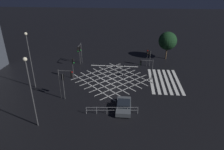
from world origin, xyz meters
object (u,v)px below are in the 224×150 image
object	(u,v)px
traffic_light_se_cross	(150,55)
street_lamp_east	(29,52)
traffic_light_ne_main	(79,50)
traffic_light_se_main	(147,54)
street_tree_near	(168,41)
traffic_light_nw_cross	(66,78)
traffic_light_median_north	(73,64)
street_lamp_west	(30,83)
waiting_car	(124,106)
traffic_light_nw_main	(63,81)
traffic_light_median_south	(146,65)
traffic_light_ne_cross	(80,51)

from	to	relation	value
traffic_light_se_cross	street_lamp_east	size ratio (longest dim) A/B	0.37
traffic_light_ne_main	traffic_light_se_main	world-z (taller)	traffic_light_ne_main
traffic_light_ne_main	street_tree_near	distance (m)	18.66
traffic_light_nw_cross	street_lamp_east	distance (m)	7.31
traffic_light_median_north	street_lamp_west	distance (m)	13.17
traffic_light_median_north	traffic_light_nw_cross	size ratio (longest dim) A/B	0.82
traffic_light_ne_main	street_lamp_east	bearing A→B (deg)	-27.36
traffic_light_median_north	street_tree_near	distance (m)	20.98
traffic_light_ne_main	waiting_car	bearing A→B (deg)	32.40
traffic_light_nw_main	street_tree_near	world-z (taller)	street_tree_near
traffic_light_median_south	traffic_light_nw_main	size ratio (longest dim) A/B	0.92
traffic_light_nw_main	traffic_light_se_cross	bearing A→B (deg)	-44.34
traffic_light_ne_main	traffic_light_nw_main	size ratio (longest dim) A/B	1.07
traffic_light_se_cross	street_lamp_east	distance (m)	21.89
traffic_light_ne_cross	street_lamp_east	world-z (taller)	street_lamp_east
traffic_light_ne_main	traffic_light_median_south	bearing A→B (deg)	66.73
street_tree_near	traffic_light_median_south	bearing A→B (deg)	154.17
traffic_light_ne_cross	street_lamp_west	distance (m)	19.96
traffic_light_median_north	traffic_light_nw_cross	distance (m)	6.64
traffic_light_ne_main	traffic_light_median_north	size ratio (longest dim) A/B	1.14
traffic_light_median_south	traffic_light_ne_cross	world-z (taller)	traffic_light_ne_cross
traffic_light_median_south	waiting_car	xyz separation A→B (m)	(-9.27, 3.30, -2.13)
traffic_light_ne_main	street_tree_near	bearing A→B (deg)	106.67
traffic_light_se_cross	street_lamp_east	bearing A→B (deg)	28.91
traffic_light_median_north	traffic_light_nw_main	bearing A→B (deg)	-86.49
traffic_light_median_north	traffic_light_se_main	bearing A→B (deg)	27.55
traffic_light_median_north	street_lamp_west	size ratio (longest dim) A/B	0.43
street_tree_near	waiting_car	distance (m)	22.05
traffic_light_se_cross	traffic_light_median_north	xyz separation A→B (m)	(-6.71, 13.50, 0.33)
street_lamp_west	waiting_car	xyz separation A→B (m)	(4.19, -10.03, -5.09)
traffic_light_se_cross	waiting_car	xyz separation A→B (m)	(-15.31, 4.49, -1.78)
traffic_light_median_north	street_lamp_west	world-z (taller)	street_lamp_west
traffic_light_nw_main	traffic_light_se_main	size ratio (longest dim) A/B	1.15
street_lamp_west	waiting_car	bearing A→B (deg)	-67.35
traffic_light_nw_cross	traffic_light_nw_main	bearing A→B (deg)	-162.11
traffic_light_nw_main	waiting_car	world-z (taller)	traffic_light_nw_main
waiting_car	traffic_light_nw_cross	bearing A→B (deg)	76.01
traffic_light_se_main	street_lamp_east	bearing A→B (deg)	-60.28
traffic_light_ne_cross	street_lamp_west	bearing A→B (deg)	-91.64
traffic_light_median_south	street_lamp_west	size ratio (longest dim) A/B	0.43
traffic_light_median_north	traffic_light_se_cross	bearing A→B (deg)	26.44
traffic_light_ne_cross	street_lamp_west	size ratio (longest dim) A/B	0.43
traffic_light_se_cross	traffic_light_median_north	world-z (taller)	traffic_light_median_north
traffic_light_median_north	street_lamp_east	size ratio (longest dim) A/B	0.42
street_lamp_west	traffic_light_ne_cross	bearing A→B (deg)	-1.64
traffic_light_nw_main	waiting_car	size ratio (longest dim) A/B	0.95
traffic_light_median_south	traffic_light_se_main	bearing A→B (deg)	-96.90
traffic_light_median_south	traffic_light_se_main	size ratio (longest dim) A/B	1.06
traffic_light_nw_cross	street_tree_near	world-z (taller)	street_tree_near
traffic_light_se_main	street_lamp_west	bearing A→B (deg)	-35.69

